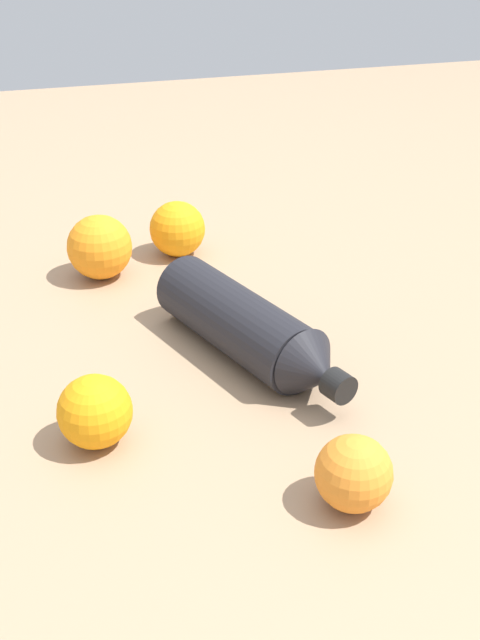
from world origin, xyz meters
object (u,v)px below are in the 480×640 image
Objects in this scene: orange_0 at (95,412)px; orange_3 at (354,473)px; orange_1 at (100,247)px; orange_2 at (177,229)px; water_bottle at (252,328)px.

orange_3 is (0.19, -0.14, -0.00)m from orange_0.
orange_0 reaches higher than orange_3.
orange_2 is at bearing 19.80° from orange_1.
orange_0 is 0.92× the size of orange_2.
orange_1 reaches higher than orange_0.
orange_1 is 0.11m from orange_2.
water_bottle is 3.96× the size of orange_0.
orange_0 is at bearing 144.28° from orange_3.
water_bottle is 3.30× the size of orange_1.
orange_3 is (0.14, -0.47, -0.01)m from orange_1.
orange_1 is 0.50m from orange_3.
water_bottle is 4.20× the size of orange_3.
orange_1 is at bearing 82.22° from orange_0.
orange_2 reaches higher than water_bottle.
orange_3 is at bearing -73.00° from orange_1.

